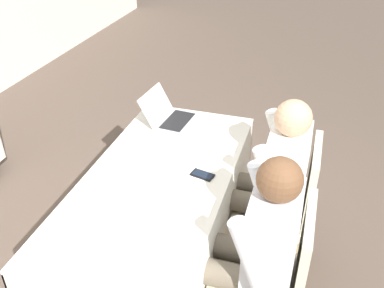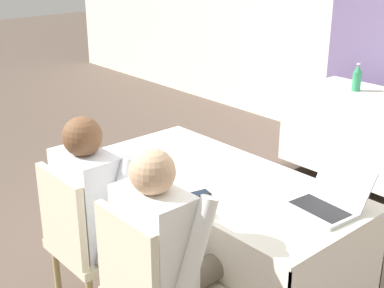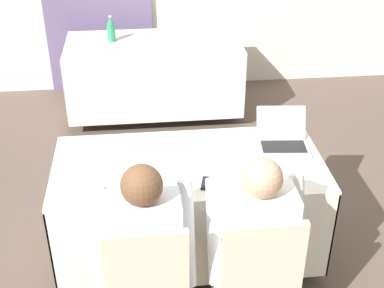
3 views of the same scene
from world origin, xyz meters
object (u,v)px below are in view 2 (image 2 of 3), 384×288
object	(u,v)px
chair_near_right	(151,288)
person_checkered_shirt	(101,206)
laptop	(327,202)
water_bottle	(357,78)
chair_near_left	(86,239)
person_white_shirt	(168,249)
cell_phone	(198,194)

from	to	relation	value
chair_near_right	person_checkered_shirt	distance (m)	0.59
laptop	water_bottle	world-z (taller)	water_bottle
water_bottle	chair_near_right	size ratio (longest dim) A/B	0.26
laptop	water_bottle	size ratio (longest dim) A/B	1.43
laptop	chair_near_left	distance (m)	1.25
person_white_shirt	water_bottle	bearing A→B (deg)	-73.87
person_checkered_shirt	person_white_shirt	bearing A→B (deg)	-180.00
cell_phone	chair_near_left	bearing A→B (deg)	-115.69
laptop	person_white_shirt	xyz separation A→B (m)	(-0.33, -0.73, -0.12)
chair_near_right	chair_near_left	bearing A→B (deg)	0.00
cell_phone	chair_near_right	bearing A→B (deg)	-54.00
chair_near_left	person_checkered_shirt	size ratio (longest dim) A/B	0.78
chair_near_left	chair_near_right	world-z (taller)	same
cell_phone	person_white_shirt	xyz separation A→B (m)	(0.20, -0.36, -0.08)
laptop	person_white_shirt	distance (m)	0.81
chair_near_left	chair_near_right	distance (m)	0.56
laptop	cell_phone	world-z (taller)	laptop
laptop	chair_near_left	xyz separation A→B (m)	(-0.89, -0.83, -0.28)
chair_near_left	person_white_shirt	distance (m)	0.59
cell_phone	chair_near_left	size ratio (longest dim) A/B	0.15
chair_near_right	person_checkered_shirt	bearing A→B (deg)	-10.47
cell_phone	person_checkered_shirt	xyz separation A→B (m)	(-0.37, -0.36, -0.08)
laptop	person_white_shirt	size ratio (longest dim) A/B	0.29
laptop	person_white_shirt	world-z (taller)	person_white_shirt
cell_phone	water_bottle	distance (m)	2.45
water_bottle	chair_near_left	world-z (taller)	water_bottle
laptop	chair_near_left	size ratio (longest dim) A/B	0.38
cell_phone	person_white_shirt	size ratio (longest dim) A/B	0.12
chair_near_right	laptop	bearing A→B (deg)	-111.63
person_checkered_shirt	cell_phone	bearing A→B (deg)	-135.77
person_checkered_shirt	person_white_shirt	size ratio (longest dim) A/B	1.00
water_bottle	person_checkered_shirt	distance (m)	2.75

